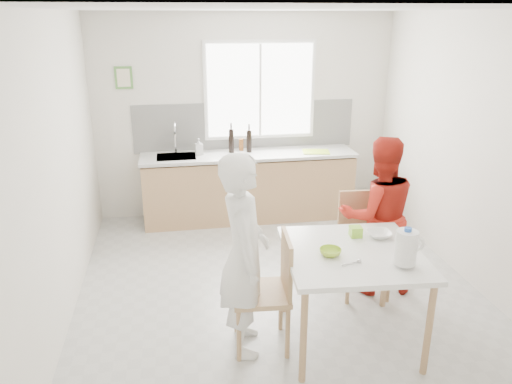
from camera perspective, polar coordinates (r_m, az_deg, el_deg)
ground at (r=5.21m, az=2.59°, el=-11.05°), size 4.50×4.50×0.00m
room_shell at (r=4.59m, az=2.91°, el=6.90°), size 4.50×4.50×4.50m
window at (r=6.77m, az=0.46°, el=11.53°), size 1.50×0.06×1.30m
backsplash at (r=6.83m, az=-1.24°, el=7.56°), size 3.00×0.02×0.65m
picture_frame at (r=6.67m, az=-14.89°, el=12.51°), size 0.22×0.03×0.28m
kitchen_counter at (r=6.77m, az=-0.86°, el=0.36°), size 2.84×0.64×1.37m
dining_table at (r=4.19m, az=10.94°, el=-7.73°), size 1.17×1.17×0.84m
chair_left at (r=4.16m, az=1.62°, el=-10.81°), size 0.49×0.49×1.00m
chair_far at (r=5.08m, az=12.08°, el=-5.19°), size 0.50×0.50×1.02m
person_white at (r=4.00m, az=-1.37°, el=-7.26°), size 0.45×0.65×1.69m
person_red at (r=5.03m, az=13.73°, el=-2.65°), size 0.82×0.66×1.59m
bowl_green at (r=4.04m, az=8.50°, el=-6.80°), size 0.19×0.19×0.05m
bowl_white at (r=4.44m, az=13.90°, el=-4.70°), size 0.22×0.22×0.05m
milk_jug at (r=3.95m, az=16.83°, el=-6.04°), size 0.23×0.17×0.29m
green_box at (r=4.40m, az=11.32°, el=-4.46°), size 0.11×0.11×0.09m
spoon at (r=3.93m, az=10.78°, el=-8.00°), size 0.16×0.05×0.01m
cutting_board at (r=6.72m, az=6.87°, el=4.60°), size 0.39×0.31×0.01m
wine_bottle_a at (r=6.63m, az=-2.84°, el=5.88°), size 0.07×0.07×0.32m
wine_bottle_b at (r=6.65m, az=-0.80°, el=5.85°), size 0.07×0.07×0.30m
jar_amber at (r=6.75m, az=-1.70°, el=5.43°), size 0.06×0.06×0.16m
soap_bottle at (r=6.58m, az=-6.54°, el=5.20°), size 0.10×0.11×0.21m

